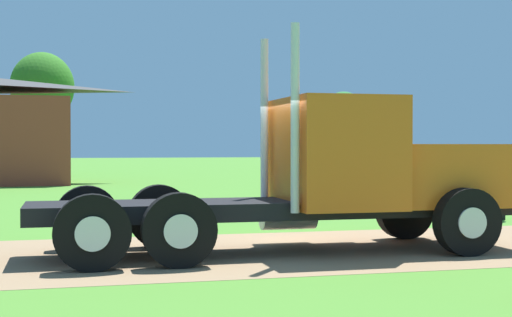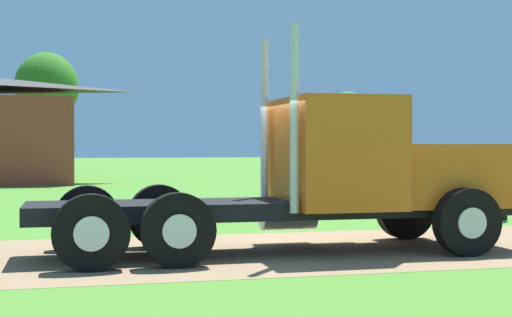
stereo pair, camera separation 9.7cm
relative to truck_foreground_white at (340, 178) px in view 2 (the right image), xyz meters
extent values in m
plane|color=#48822A|center=(-0.12, 0.16, -1.25)|extent=(200.00, 200.00, 0.00)
cube|color=#927453|center=(-0.12, 0.16, -1.25)|extent=(120.00, 5.06, 0.01)
cube|color=black|center=(-1.14, -0.02, -0.51)|extent=(8.18, 1.57, 0.28)
cube|color=orange|center=(1.87, -0.01, 0.03)|extent=(2.18, 2.03, 1.08)
cube|color=silver|center=(3.00, 0.00, -0.33)|extent=(0.17, 2.21, 0.32)
cube|color=orange|center=(-0.10, -0.02, 0.43)|extent=(1.78, 2.31, 1.87)
cube|color=#2D3D4C|center=(0.80, -0.01, 0.80)|extent=(0.05, 1.92, 0.82)
cylinder|color=silver|center=(-1.12, 0.89, 0.98)|extent=(0.14, 0.14, 2.97)
cylinder|color=silver|center=(-1.11, -0.93, 0.98)|extent=(0.14, 0.14, 2.97)
cylinder|color=silver|center=(-0.64, 0.99, -0.72)|extent=(1.00, 0.52, 0.52)
cylinder|color=black|center=(1.75, 1.14, -0.70)|extent=(1.11, 0.30, 1.11)
cylinder|color=silver|center=(1.75, 1.30, -0.70)|extent=(0.50, 0.04, 0.50)
cylinder|color=black|center=(1.76, -1.16, -0.70)|extent=(1.11, 0.30, 1.11)
cylinder|color=silver|center=(1.76, -1.32, -0.70)|extent=(0.50, 0.04, 0.50)
cylinder|color=black|center=(-4.23, 1.12, -0.70)|extent=(1.11, 0.30, 1.11)
cylinder|color=silver|center=(-4.23, 1.28, -0.70)|extent=(0.50, 0.04, 0.50)
cylinder|color=black|center=(-4.22, -1.18, -0.70)|extent=(1.11, 0.30, 1.11)
cylinder|color=silver|center=(-4.22, -1.34, -0.70)|extent=(0.50, 0.04, 0.50)
cylinder|color=black|center=(-2.98, 1.12, -0.70)|extent=(1.11, 0.30, 1.11)
cylinder|color=silver|center=(-2.98, 1.28, -0.70)|extent=(0.50, 0.04, 0.50)
cylinder|color=black|center=(-2.97, -1.18, -0.70)|extent=(1.11, 0.30, 1.11)
cylinder|color=silver|center=(-2.97, -1.34, -0.70)|extent=(0.50, 0.04, 0.50)
cube|color=silver|center=(5.64, 4.05, -0.09)|extent=(0.30, 0.47, 0.61)
sphere|color=#D87A68|center=(5.64, 4.05, 0.38)|extent=(0.23, 0.23, 0.23)
cube|color=black|center=(5.65, 4.15, -0.82)|extent=(0.19, 0.18, 0.86)
cube|color=black|center=(5.63, 3.95, -0.82)|extent=(0.19, 0.18, 0.86)
cylinder|color=silver|center=(5.67, 4.33, -0.12)|extent=(0.10, 0.10, 0.58)
cylinder|color=silver|center=(5.62, 3.78, -0.12)|extent=(0.10, 0.10, 0.58)
cylinder|color=#513823|center=(-5.99, 36.21, 0.70)|extent=(0.44, 0.44, 3.90)
ellipsoid|color=#327420|center=(-5.99, 36.21, 4.22)|extent=(3.91, 3.91, 4.30)
cylinder|color=#513823|center=(15.29, 39.67, 0.01)|extent=(0.44, 0.44, 2.51)
ellipsoid|color=#2F7131|center=(15.29, 39.67, 2.64)|extent=(3.46, 3.46, 3.80)
camera|label=1|loc=(-4.58, -12.06, 0.55)|focal=52.33mm
camera|label=2|loc=(-4.48, -12.08, 0.55)|focal=52.33mm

